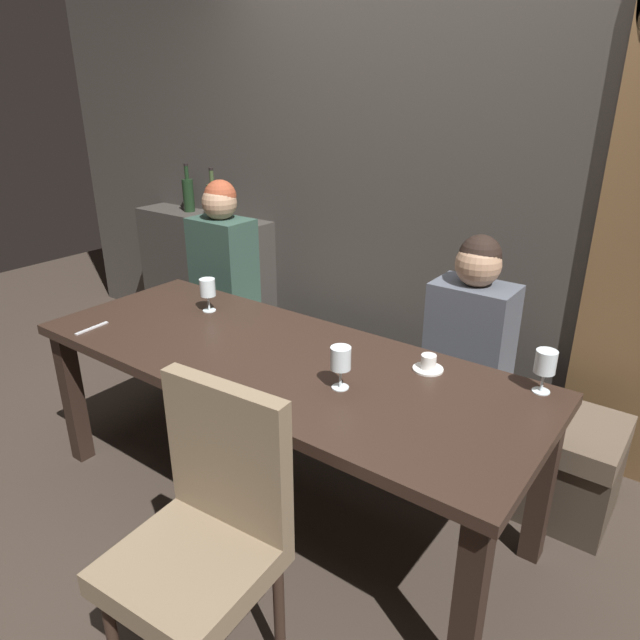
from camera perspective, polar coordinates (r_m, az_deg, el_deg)
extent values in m
plane|color=#382D26|center=(2.78, -3.90, -17.34)|extent=(9.00, 9.00, 0.00)
cube|color=#423D38|center=(3.17, 10.39, 17.09)|extent=(6.00, 0.12, 3.00)
cube|color=#38342F|center=(4.18, -11.13, 3.86)|extent=(1.10, 0.28, 0.95)
cube|color=black|center=(3.10, -23.31, -7.05)|extent=(0.08, 0.08, 0.69)
cube|color=black|center=(1.94, 14.54, -25.95)|extent=(0.08, 0.08, 0.69)
cube|color=black|center=(3.44, -13.44, -2.76)|extent=(0.08, 0.08, 0.69)
cube|color=black|center=(2.45, 21.17, -15.00)|extent=(0.08, 0.08, 0.69)
cube|color=#302119|center=(2.39, -4.35, -3.97)|extent=(2.20, 0.84, 0.04)
cube|color=#40352A|center=(3.14, 4.37, -8.28)|extent=(2.50, 0.40, 0.35)
cube|color=brown|center=(3.03, 4.49, -4.62)|extent=(2.50, 0.44, 0.10)
cylinder|color=#302119|center=(2.10, -19.88, -27.58)|extent=(0.04, 0.04, 0.42)
cylinder|color=#302119|center=(2.23, -11.71, -22.70)|extent=(0.04, 0.04, 0.42)
cylinder|color=#302119|center=(2.05, -4.06, -27.36)|extent=(0.04, 0.04, 0.42)
cube|color=#7F6B51|center=(1.88, -12.71, -22.77)|extent=(0.47, 0.47, 0.08)
cube|color=#7F6B51|center=(1.80, -9.16, -13.06)|extent=(0.44, 0.09, 0.48)
cube|color=#2D473D|center=(3.47, -9.53, 4.97)|extent=(0.36, 0.24, 0.61)
sphere|color=tan|center=(3.37, -9.96, 11.41)|extent=(0.20, 0.20, 0.20)
sphere|color=brown|center=(3.37, -9.88, 12.02)|extent=(0.18, 0.18, 0.18)
cube|color=#4C515B|center=(2.70, 14.69, -1.71)|extent=(0.36, 0.24, 0.51)
sphere|color=tan|center=(2.58, 15.44, 5.36)|extent=(0.20, 0.20, 0.20)
sphere|color=black|center=(2.58, 15.61, 6.15)|extent=(0.18, 0.18, 0.18)
cylinder|color=black|center=(4.16, -12.93, 11.95)|extent=(0.08, 0.08, 0.22)
cylinder|color=black|center=(4.13, -13.12, 14.06)|extent=(0.03, 0.03, 0.09)
cylinder|color=black|center=(4.13, -13.18, 14.79)|extent=(0.03, 0.03, 0.02)
cylinder|color=#384728|center=(3.91, -10.55, 11.50)|extent=(0.08, 0.08, 0.22)
cylinder|color=#384728|center=(3.88, -10.72, 13.74)|extent=(0.03, 0.03, 0.09)
cylinder|color=black|center=(3.88, -10.78, 14.52)|extent=(0.03, 0.03, 0.02)
cylinder|color=silver|center=(2.88, -10.93, 0.95)|extent=(0.06, 0.06, 0.00)
cylinder|color=silver|center=(2.86, -10.99, 1.69)|extent=(0.01, 0.01, 0.07)
cylinder|color=silver|center=(2.84, -11.11, 3.20)|extent=(0.08, 0.08, 0.08)
cylinder|color=silver|center=(2.13, 2.02, -6.68)|extent=(0.06, 0.06, 0.00)
cylinder|color=silver|center=(2.11, 2.03, -5.75)|extent=(0.01, 0.01, 0.07)
cylinder|color=silver|center=(2.07, 2.06, -3.80)|extent=(0.08, 0.08, 0.08)
cylinder|color=maroon|center=(2.08, 2.05, -4.48)|extent=(0.07, 0.07, 0.02)
cylinder|color=silver|center=(2.25, 21.07, -6.61)|extent=(0.06, 0.06, 0.00)
cylinder|color=silver|center=(2.23, 21.21, -5.72)|extent=(0.01, 0.01, 0.07)
cylinder|color=silver|center=(2.20, 21.50, -3.87)|extent=(0.08, 0.08, 0.08)
cylinder|color=maroon|center=(2.21, 21.40, -4.51)|extent=(0.07, 0.07, 0.02)
cylinder|color=white|center=(2.29, 10.66, -4.80)|extent=(0.12, 0.12, 0.01)
cylinder|color=white|center=(2.27, 10.72, -4.08)|extent=(0.06, 0.06, 0.06)
cylinder|color=brown|center=(2.26, 10.76, -3.54)|extent=(0.05, 0.05, 0.01)
cube|color=silver|center=(2.82, -21.71, -0.76)|extent=(0.03, 0.17, 0.01)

